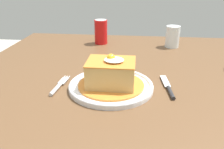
{
  "coord_description": "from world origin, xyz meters",
  "views": [
    {
      "loc": [
        -0.0,
        -0.83,
        1.1
      ],
      "look_at": [
        -0.08,
        -0.14,
        0.79
      ],
      "focal_mm": 37.49,
      "sensor_mm": 36.0,
      "label": 1
    }
  ],
  "objects_px": {
    "soda_can": "(101,32)",
    "drinking_glass": "(173,38)",
    "knife": "(169,89)",
    "fork": "(59,86)",
    "main_plate": "(111,86)"
  },
  "relations": [
    {
      "from": "soda_can",
      "to": "fork",
      "type": "bearing_deg",
      "value": -96.45
    },
    {
      "from": "main_plate",
      "to": "fork",
      "type": "relative_size",
      "value": 1.92
    },
    {
      "from": "drinking_glass",
      "to": "fork",
      "type": "bearing_deg",
      "value": -129.87
    },
    {
      "from": "main_plate",
      "to": "knife",
      "type": "height_order",
      "value": "main_plate"
    },
    {
      "from": "fork",
      "to": "drinking_glass",
      "type": "xyz_separation_m",
      "value": [
        0.42,
        0.51,
        0.04
      ]
    },
    {
      "from": "main_plate",
      "to": "soda_can",
      "type": "height_order",
      "value": "soda_can"
    },
    {
      "from": "knife",
      "to": "drinking_glass",
      "type": "relative_size",
      "value": 1.58
    },
    {
      "from": "soda_can",
      "to": "drinking_glass",
      "type": "distance_m",
      "value": 0.36
    },
    {
      "from": "drinking_glass",
      "to": "soda_can",
      "type": "bearing_deg",
      "value": 176.09
    },
    {
      "from": "main_plate",
      "to": "knife",
      "type": "relative_size",
      "value": 1.64
    },
    {
      "from": "soda_can",
      "to": "drinking_glass",
      "type": "height_order",
      "value": "soda_can"
    },
    {
      "from": "fork",
      "to": "main_plate",
      "type": "bearing_deg",
      "value": 5.5
    },
    {
      "from": "soda_can",
      "to": "knife",
      "type": "bearing_deg",
      "value": -60.04
    },
    {
      "from": "soda_can",
      "to": "drinking_glass",
      "type": "relative_size",
      "value": 1.18
    },
    {
      "from": "main_plate",
      "to": "soda_can",
      "type": "distance_m",
      "value": 0.53
    }
  ]
}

